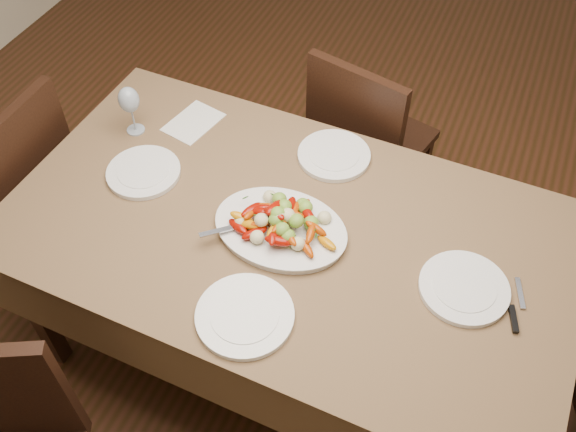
# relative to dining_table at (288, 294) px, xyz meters

# --- Properties ---
(floor) EXTENTS (6.00, 6.00, 0.00)m
(floor) POSITION_rel_dining_table_xyz_m (0.04, 0.28, -0.38)
(floor) COLOR #3B2112
(floor) RESTS_ON ground
(dining_table) EXTENTS (1.86, 1.08, 0.76)m
(dining_table) POSITION_rel_dining_table_xyz_m (0.00, 0.00, 0.00)
(dining_table) COLOR brown
(dining_table) RESTS_ON ground
(chair_far) EXTENTS (0.51, 0.51, 0.95)m
(chair_far) POSITION_rel_dining_table_xyz_m (0.05, 0.81, 0.10)
(chair_far) COLOR black
(chair_far) RESTS_ON ground
(chair_left) EXTENTS (0.43, 0.43, 0.95)m
(chair_left) POSITION_rel_dining_table_xyz_m (-1.19, -0.05, 0.10)
(chair_left) COLOR black
(chair_left) RESTS_ON ground
(serving_platter) EXTENTS (0.43, 0.32, 0.02)m
(serving_platter) POSITION_rel_dining_table_xyz_m (-0.02, -0.02, 0.39)
(serving_platter) COLOR white
(serving_platter) RESTS_ON dining_table
(roasted_vegetables) EXTENTS (0.35, 0.24, 0.09)m
(roasted_vegetables) POSITION_rel_dining_table_xyz_m (-0.02, -0.02, 0.45)
(roasted_vegetables) COLOR #7C0A02
(roasted_vegetables) RESTS_ON serving_platter
(serving_spoon) EXTENTS (0.24, 0.24, 0.03)m
(serving_spoon) POSITION_rel_dining_table_xyz_m (-0.08, -0.06, 0.43)
(serving_spoon) COLOR #9EA0A8
(serving_spoon) RESTS_ON serving_platter
(plate_left) EXTENTS (0.25, 0.25, 0.02)m
(plate_left) POSITION_rel_dining_table_xyz_m (-0.56, 0.03, 0.39)
(plate_left) COLOR white
(plate_left) RESTS_ON dining_table
(plate_right) EXTENTS (0.27, 0.27, 0.02)m
(plate_right) POSITION_rel_dining_table_xyz_m (0.57, -0.01, 0.39)
(plate_right) COLOR white
(plate_right) RESTS_ON dining_table
(plate_far) EXTENTS (0.26, 0.26, 0.02)m
(plate_far) POSITION_rel_dining_table_xyz_m (0.02, 0.37, 0.39)
(plate_far) COLOR white
(plate_far) RESTS_ON dining_table
(plate_near) EXTENTS (0.29, 0.29, 0.02)m
(plate_near) POSITION_rel_dining_table_xyz_m (0.02, -0.35, 0.39)
(plate_near) COLOR white
(plate_near) RESTS_ON dining_table
(wine_glass) EXTENTS (0.08, 0.08, 0.20)m
(wine_glass) POSITION_rel_dining_table_xyz_m (-0.70, 0.21, 0.48)
(wine_glass) COLOR #8C99A5
(wine_glass) RESTS_ON dining_table
(menu_card) EXTENTS (0.19, 0.24, 0.00)m
(menu_card) POSITION_rel_dining_table_xyz_m (-0.53, 0.33, 0.38)
(menu_card) COLOR silver
(menu_card) RESTS_ON dining_table
(table_knife) EXTENTS (0.08, 0.19, 0.01)m
(table_knife) POSITION_rel_dining_table_xyz_m (0.73, -0.02, 0.38)
(table_knife) COLOR #9EA0A8
(table_knife) RESTS_ON dining_table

